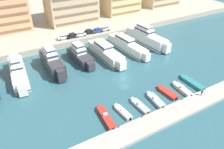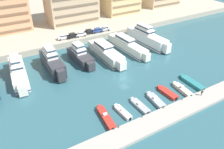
{
  "view_description": "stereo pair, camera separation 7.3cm",
  "coord_description": "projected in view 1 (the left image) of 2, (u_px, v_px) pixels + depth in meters",
  "views": [
    {
      "loc": [
        -29.23,
        -43.44,
        35.54
      ],
      "look_at": [
        -3.6,
        0.87,
        2.5
      ],
      "focal_mm": 35.0,
      "sensor_mm": 36.0,
      "label": 1
    },
    {
      "loc": [
        -29.16,
        -43.47,
        35.54
      ],
      "look_at": [
        -3.6,
        0.87,
        2.5
      ],
      "focal_mm": 35.0,
      "sensor_mm": 36.0,
      "label": 2
    }
  ],
  "objects": [
    {
      "name": "motorboat_grey_mid_left",
      "position": [
        140.0,
        106.0,
        53.04
      ],
      "size": [
        2.05,
        6.85,
        1.21
      ],
      "color": "#9EA3A8",
      "rests_on": "ground"
    },
    {
      "name": "car_white_mid_left",
      "position": [
        81.0,
        34.0,
        83.72
      ],
      "size": [
        4.21,
        2.15,
        1.8
      ],
      "color": "white",
      "rests_on": "quay_promenade"
    },
    {
      "name": "yacht_ivory_left",
      "position": [
        18.0,
        71.0,
        62.77
      ],
      "size": [
        5.2,
        19.67,
        8.04
      ],
      "color": "silver",
      "rests_on": "ground"
    },
    {
      "name": "pedestrian_near_edge",
      "position": [
        202.0,
        92.0,
        55.34
      ],
      "size": [
        0.67,
        0.26,
        1.74
      ],
      "color": "#4C515B",
      "rests_on": "pier_dock"
    },
    {
      "name": "quay_promenade",
      "position": [
        56.0,
        16.0,
        108.63
      ],
      "size": [
        180.0,
        70.0,
        2.28
      ],
      "primitive_type": "cube",
      "color": "#ADA38E",
      "rests_on": "ground"
    },
    {
      "name": "car_black_center_left",
      "position": [
        88.0,
        32.0,
        85.72
      ],
      "size": [
        4.11,
        1.95,
        1.8
      ],
      "color": "black",
      "rests_on": "quay_promenade"
    },
    {
      "name": "bollard_east",
      "position": [
        182.0,
        99.0,
        54.22
      ],
      "size": [
        0.2,
        0.2,
        0.61
      ],
      "color": "#2D2D33",
      "rests_on": "pier_dock"
    },
    {
      "name": "yacht_charcoal_center_left",
      "position": [
        80.0,
        56.0,
        71.18
      ],
      "size": [
        4.97,
        15.21,
        7.8
      ],
      "color": "#333338",
      "rests_on": "ground"
    },
    {
      "name": "car_black_left",
      "position": [
        72.0,
        35.0,
        82.44
      ],
      "size": [
        4.15,
        2.02,
        1.8
      ],
      "color": "black",
      "rests_on": "quay_promenade"
    },
    {
      "name": "car_blue_center",
      "position": [
        97.0,
        30.0,
        87.02
      ],
      "size": [
        4.2,
        2.13,
        1.8
      ],
      "color": "#28428E",
      "rests_on": "quay_promenade"
    },
    {
      "name": "motorboat_teal_mid_right",
      "position": [
        192.0,
        83.0,
        61.17
      ],
      "size": [
        2.07,
        8.56,
        0.89
      ],
      "color": "teal",
      "rests_on": "ground"
    },
    {
      "name": "yacht_ivory_center",
      "position": [
        106.0,
        52.0,
        73.32
      ],
      "size": [
        5.15,
        20.26,
        6.75
      ],
      "color": "silver",
      "rests_on": "ground"
    },
    {
      "name": "motorboat_grey_center_left",
      "position": [
        156.0,
        100.0,
        54.78
      ],
      "size": [
        2.46,
        6.94,
        1.3
      ],
      "color": "#9EA3A8",
      "rests_on": "ground"
    },
    {
      "name": "bollard_west",
      "position": [
        119.0,
        126.0,
        46.42
      ],
      "size": [
        0.2,
        0.2,
        0.61
      ],
      "color": "#2D2D33",
      "rests_on": "pier_dock"
    },
    {
      "name": "motorboat_red_center",
      "position": [
        167.0,
        93.0,
        57.36
      ],
      "size": [
        2.33,
        6.8,
        0.87
      ],
      "color": "red",
      "rests_on": "ground"
    },
    {
      "name": "ground_plane",
      "position": [
        124.0,
        80.0,
        63.16
      ],
      "size": [
        400.0,
        400.0,
        0.0
      ],
      "primitive_type": "plane",
      "color": "#2D5B66"
    },
    {
      "name": "yacht_white_mid_right",
      "position": [
        147.0,
        37.0,
        82.76
      ],
      "size": [
        5.87,
        21.94,
        8.7
      ],
      "color": "white",
      "rests_on": "ground"
    },
    {
      "name": "bollard_west_mid",
      "position": [
        142.0,
        116.0,
        49.02
      ],
      "size": [
        0.2,
        0.2,
        0.61
      ],
      "color": "#2D2D33",
      "rests_on": "pier_dock"
    },
    {
      "name": "bollard_east_mid",
      "position": [
        163.0,
        107.0,
        51.62
      ],
      "size": [
        0.2,
        0.2,
        0.61
      ],
      "color": "#2D2D33",
      "rests_on": "pier_dock"
    },
    {
      "name": "pier_dock",
      "position": [
        166.0,
        116.0,
        49.99
      ],
      "size": [
        120.0,
        4.95,
        0.75
      ],
      "primitive_type": "cube",
      "color": "#A8A399",
      "rests_on": "ground"
    },
    {
      "name": "yacht_charcoal_mid_left",
      "position": [
        52.0,
        62.0,
        66.53
      ],
      "size": [
        4.25,
        16.95,
        8.93
      ],
      "color": "#333338",
      "rests_on": "ground"
    },
    {
      "name": "car_white_far_left",
      "position": [
        63.0,
        37.0,
        81.36
      ],
      "size": [
        4.2,
        2.14,
        1.8
      ],
      "color": "white",
      "rests_on": "quay_promenade"
    },
    {
      "name": "motorboat_red_far_left",
      "position": [
        106.0,
        117.0,
        49.48
      ],
      "size": [
        2.37,
        8.53,
        1.39
      ],
      "color": "red",
      "rests_on": "ground"
    },
    {
      "name": "yacht_ivory_center_right",
      "position": [
        127.0,
        45.0,
        78.32
      ],
      "size": [
        5.16,
        21.86,
        6.55
      ],
      "color": "silver",
      "rests_on": "ground"
    },
    {
      "name": "motorboat_white_left",
      "position": [
        123.0,
        112.0,
        51.14
      ],
      "size": [
        1.92,
        6.14,
        1.14
      ],
      "color": "white",
      "rests_on": "ground"
    },
    {
      "name": "motorboat_cream_center_right",
      "position": [
        182.0,
        89.0,
        58.5
      ],
      "size": [
        2.16,
        7.13,
        1.48
      ],
      "color": "beige",
      "rests_on": "ground"
    },
    {
      "name": "car_silver_center_right",
      "position": [
        105.0,
        28.0,
        88.53
      ],
      "size": [
        4.19,
        2.11,
        1.8
      ],
      "color": "#B7BCC1",
      "rests_on": "quay_promenade"
    }
  ]
}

